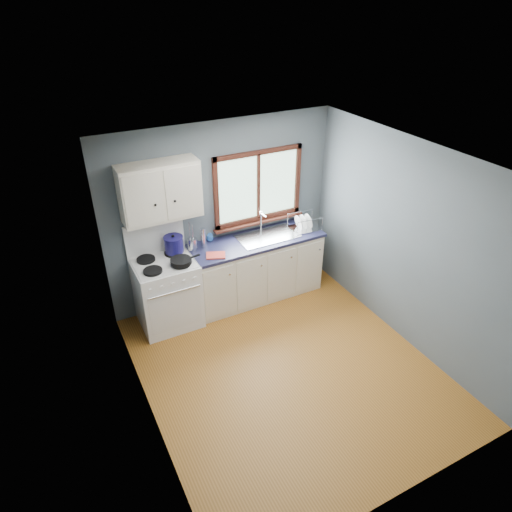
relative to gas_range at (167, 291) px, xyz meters
name	(u,v)px	position (x,y,z in m)	size (l,w,h in m)	color
floor	(287,368)	(0.95, -1.47, -0.50)	(3.20, 3.60, 0.02)	#9C6021
ceiling	(297,164)	(0.95, -1.47, 2.02)	(3.20, 3.60, 0.02)	white
wall_back	(222,213)	(0.95, 0.34, 0.76)	(3.20, 0.02, 2.50)	#555F65
wall_front	(418,401)	(0.95, -3.28, 0.76)	(3.20, 0.02, 2.50)	#555F65
wall_left	(139,326)	(-0.66, -1.47, 0.76)	(0.02, 3.60, 2.50)	#555F65
wall_right	(408,245)	(2.56, -1.47, 0.76)	(0.02, 3.60, 2.50)	#555F65
gas_range	(167,291)	(0.00, 0.00, 0.00)	(0.76, 0.69, 1.36)	white
base_cabinets	(256,271)	(1.31, 0.02, -0.08)	(1.85, 0.60, 0.88)	silver
countertop	(256,240)	(1.31, 0.02, 0.41)	(1.89, 0.64, 0.04)	#181934
sink	(268,240)	(1.49, 0.02, 0.37)	(0.84, 0.46, 0.44)	silver
window	(258,192)	(1.48, 0.30, 0.98)	(1.36, 0.10, 1.03)	#9EC6A8
upper_cabinets	(160,191)	(0.10, 0.15, 1.31)	(0.95, 0.35, 0.70)	silver
skillet	(181,261)	(0.18, -0.16, 0.49)	(0.41, 0.30, 0.05)	black
stockpot	(174,244)	(0.19, 0.14, 0.57)	(0.27, 0.27, 0.24)	#16124E
utensil_crock	(193,244)	(0.45, 0.15, 0.51)	(0.15, 0.15, 0.40)	silver
thermos	(203,238)	(0.59, 0.13, 0.57)	(0.07, 0.07, 0.28)	silver
soap_bottle	(210,234)	(0.72, 0.23, 0.54)	(0.09, 0.09, 0.23)	#2659AB
dish_towel	(216,255)	(0.65, -0.14, 0.44)	(0.24, 0.17, 0.02)	#CB4032
dish_rack	(304,225)	(2.05, -0.02, 0.48)	(0.44, 0.35, 0.22)	silver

